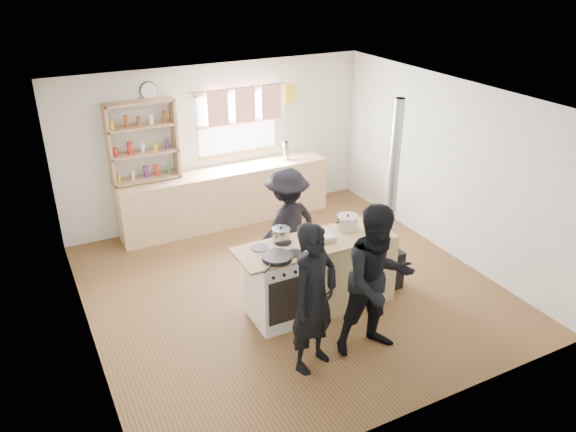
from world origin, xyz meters
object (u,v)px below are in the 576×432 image
object	(u,v)px
flue_heater	(388,242)
person_near_left	(314,298)
cooking_island	(321,274)
thermos	(286,151)
stockpot_stove	(281,234)
stockpot_counter	(347,222)
person_far	(287,225)
skillet_greens	(277,257)
person_near_right	(377,281)
roast_tray	(318,237)
bread_board	(373,222)

from	to	relation	value
flue_heater	person_near_left	distance (m)	1.87
cooking_island	flue_heater	bearing A→B (deg)	1.52
thermos	stockpot_stove	distance (m)	2.89
stockpot_counter	person_far	xyz separation A→B (m)	(-0.46, 0.71, -0.24)
flue_heater	stockpot_stove	bearing A→B (deg)	172.30
skillet_greens	person_far	world-z (taller)	person_far
person_near_right	stockpot_stove	bearing A→B (deg)	121.64
person_near_left	person_near_right	bearing A→B (deg)	-27.07
roast_tray	cooking_island	bearing A→B (deg)	-18.33
stockpot_stove	person_far	xyz separation A→B (m)	(0.39, 0.60, -0.23)
bread_board	flue_heater	size ratio (longest dim) A/B	0.13
skillet_greens	bread_board	size ratio (longest dim) A/B	1.48
skillet_greens	person_near_left	world-z (taller)	person_near_left
stockpot_counter	roast_tray	bearing A→B (deg)	-168.46
stockpot_counter	bread_board	world-z (taller)	stockpot_counter
person_near_left	person_far	bearing A→B (deg)	49.82
person_far	cooking_island	bearing A→B (deg)	78.17
thermos	stockpot_stove	bearing A→B (deg)	-118.13
stockpot_stove	flue_heater	size ratio (longest dim) A/B	0.09
thermos	person_near_right	distance (m)	3.83
roast_tray	stockpot_counter	world-z (taller)	stockpot_counter
roast_tray	bread_board	xyz separation A→B (m)	(0.78, 0.01, 0.01)
skillet_greens	roast_tray	bearing A→B (deg)	16.51
cooking_island	stockpot_stove	world-z (taller)	stockpot_stove
person_near_right	skillet_greens	bearing A→B (deg)	141.60
skillet_greens	bread_board	xyz separation A→B (m)	(1.42, 0.20, 0.02)
bread_board	person_near_left	world-z (taller)	person_near_left
stockpot_counter	bread_board	xyz separation A→B (m)	(0.32, -0.08, -0.04)
skillet_greens	flue_heater	size ratio (longest dim) A/B	0.19
stockpot_stove	person_far	distance (m)	0.75
cooking_island	flue_heater	world-z (taller)	flue_heater
thermos	person_near_right	xyz separation A→B (m)	(-0.82, -3.74, -0.19)
roast_tray	bread_board	size ratio (longest dim) A/B	1.15
cooking_island	flue_heater	xyz separation A→B (m)	(0.99, 0.03, 0.18)
flue_heater	person_near_left	world-z (taller)	flue_heater
skillet_greens	stockpot_counter	size ratio (longest dim) A/B	1.81
cooking_island	person_near_left	xyz separation A→B (m)	(-0.62, -0.90, 0.36)
thermos	bread_board	size ratio (longest dim) A/B	0.93
stockpot_stove	stockpot_counter	distance (m)	0.86
thermos	flue_heater	xyz separation A→B (m)	(0.07, -2.74, -0.40)
roast_tray	flue_heater	world-z (taller)	flue_heater
thermos	person_far	distance (m)	2.20
skillet_greens	person_near_right	world-z (taller)	person_near_right
stockpot_counter	person_near_right	world-z (taller)	person_near_right
thermos	stockpot_stove	xyz separation A→B (m)	(-1.36, -2.55, -0.04)
stockpot_counter	person_near_left	xyz separation A→B (m)	(-1.04, -1.01, -0.19)
skillet_greens	person_near_right	distance (m)	1.12
cooking_island	person_near_left	size ratio (longest dim) A/B	1.19
thermos	roast_tray	bearing A→B (deg)	-109.44
stockpot_stove	person_near_right	xyz separation A→B (m)	(0.55, -1.19, -0.14)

